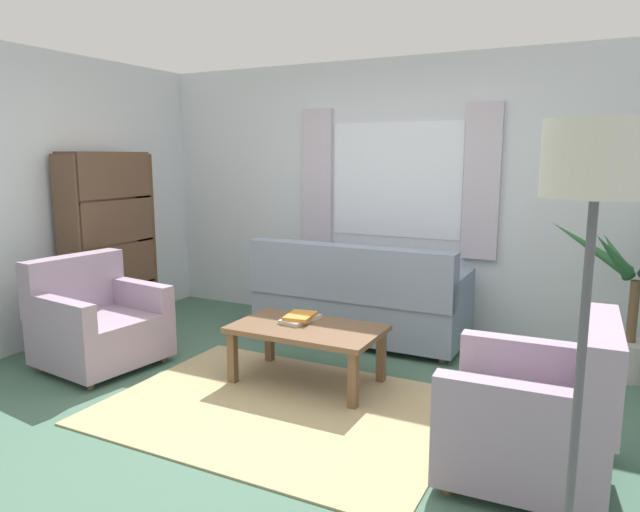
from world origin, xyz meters
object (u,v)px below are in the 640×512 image
(armchair_left, at_px, (96,323))
(armchair_right, at_px, (537,414))
(couch, at_px, (358,301))
(standing_lamp, at_px, (593,214))
(book_stack_on_table, at_px, (300,318))
(potted_plant, at_px, (632,304))
(coffee_table, at_px, (307,334))
(bookshelf, at_px, (115,249))

(armchair_left, distance_m, armchair_right, 3.38)
(couch, relative_size, standing_lamp, 1.06)
(book_stack_on_table, height_order, potted_plant, potted_plant)
(potted_plant, bearing_deg, armchair_right, -104.35)
(armchair_left, xyz_separation_m, potted_plant, (3.83, 1.61, 0.23))
(couch, distance_m, book_stack_on_table, 1.02)
(couch, bearing_deg, armchair_left, 43.40)
(book_stack_on_table, bearing_deg, armchair_right, -20.97)
(coffee_table, xyz_separation_m, bookshelf, (-2.29, 0.36, 0.41))
(armchair_right, height_order, potted_plant, potted_plant)
(armchair_right, relative_size, coffee_table, 0.80)
(bookshelf, xyz_separation_m, standing_lamp, (4.18, -1.99, 0.71))
(coffee_table, bearing_deg, couch, 93.28)
(couch, xyz_separation_m, armchair_right, (1.74, -1.70, -0.01))
(book_stack_on_table, bearing_deg, standing_lamp, -40.77)
(book_stack_on_table, distance_m, bookshelf, 2.22)
(couch, height_order, bookshelf, bookshelf)
(armchair_left, distance_m, coffee_table, 1.75)
(book_stack_on_table, bearing_deg, couch, 87.37)
(armchair_left, relative_size, potted_plant, 0.77)
(potted_plant, bearing_deg, armchair_left, -157.13)
(potted_plant, xyz_separation_m, standing_lamp, (-0.24, -2.81, 0.92))
(potted_plant, bearing_deg, book_stack_on_table, -154.20)
(potted_plant, height_order, bookshelf, bookshelf)
(couch, bearing_deg, bookshelf, 18.55)
(standing_lamp, bearing_deg, book_stack_on_table, 139.23)
(couch, bearing_deg, armchair_right, 135.71)
(couch, relative_size, armchair_left, 2.03)
(armchair_left, xyz_separation_m, bookshelf, (-0.59, 0.80, 0.44))
(armchair_right, bearing_deg, standing_lamp, 8.94)
(armchair_left, bearing_deg, book_stack_on_table, -64.28)
(potted_plant, bearing_deg, couch, -178.20)
(couch, xyz_separation_m, bookshelf, (-2.23, -0.75, 0.43))
(armchair_left, xyz_separation_m, book_stack_on_table, (1.59, 0.53, 0.11))
(armchair_right, relative_size, potted_plant, 0.72)
(potted_plant, distance_m, bookshelf, 4.50)
(potted_plant, distance_m, standing_lamp, 2.96)
(couch, bearing_deg, book_stack_on_table, 87.37)
(potted_plant, relative_size, bookshelf, 0.71)
(coffee_table, bearing_deg, bookshelf, 170.96)
(couch, relative_size, coffee_table, 1.73)
(coffee_table, height_order, standing_lamp, standing_lamp)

